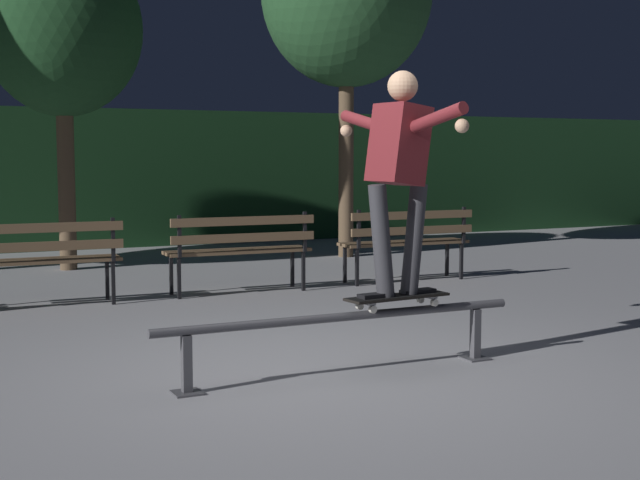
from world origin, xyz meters
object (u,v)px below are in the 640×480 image
Objects in this scene: park_bench_left_center at (38,254)px; skateboarder at (399,163)px; skateboard at (397,298)px; park_bench_rightmost at (408,237)px; tree_behind_benches at (62,30)px; park_bench_right_center at (240,244)px; grind_rail at (342,327)px.

skateboarder is at bearing -62.63° from park_bench_left_center.
park_bench_rightmost reaches higher than skateboard.
park_bench_right_center is at bearing -65.67° from tree_behind_benches.
skateboarder is 4.42m from park_bench_rightmost.
skateboard is 7.14m from tree_behind_benches.
park_bench_right_center is 1.00× the size of park_bench_rightmost.
park_bench_left_center is at bearing 111.75° from grind_rail.
tree_behind_benches is at bearing 139.61° from park_bench_rightmost.
skateboarder is 4.22m from park_bench_left_center.
park_bench_right_center is at bearing 80.08° from grind_rail.
park_bench_left_center is at bearing -105.16° from tree_behind_benches.
grind_rail is 3.95m from park_bench_left_center.
park_bench_left_center is at bearing 180.00° from park_bench_rightmost.
park_bench_rightmost is 5.16m from tree_behind_benches.
tree_behind_benches reaches higher than park_bench_left_center.
park_bench_right_center is at bearing 0.00° from park_bench_left_center.
grind_rail is 4.58m from park_bench_rightmost.
skateboard is 0.49× the size of park_bench_rightmost.
skateboarder reaches higher than park_bench_right_center.
grind_rail is 1.67× the size of park_bench_rightmost.
grind_rail is at bearing 180.00° from skateboard.
skateboarder is (0.43, 0.00, 1.11)m from grind_rail.
tree_behind_benches is at bearing 99.55° from skateboard.
park_bench_right_center is at bearing 180.00° from park_bench_rightmost.
grind_rail is at bearing -99.92° from park_bench_right_center.
park_bench_right_center is (0.21, 3.66, -0.91)m from skateboarder.
park_bench_rightmost is (2.10, 0.00, 0.00)m from park_bench_right_center.
park_bench_rightmost is at bearing -40.39° from tree_behind_benches.
park_bench_rightmost is at bearing 53.18° from grind_rail.
park_bench_left_center is 1.00× the size of park_bench_right_center.
grind_rail is 1.67× the size of park_bench_right_center.
tree_behind_benches reaches higher than skateboarder.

